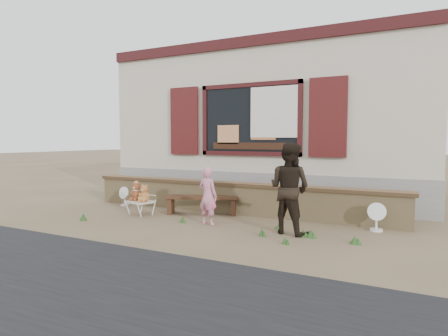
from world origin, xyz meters
The scene contains 12 objects.
ground centered at (0.00, 0.00, 0.00)m, with size 80.00×80.00×0.00m, color brown.
shopfront centered at (0.00, 4.49, 2.00)m, with size 8.04×5.13×4.00m.
brick_wall centered at (0.00, 1.00, 0.34)m, with size 7.10×0.36×0.67m.
bench centered at (-0.51, 0.57, 0.29)m, with size 1.56×0.84×0.39m.
folding_chair centered at (-1.65, -0.03, 0.27)m, with size 0.57×0.53×0.29m.
teddy_bear_left centered at (-1.78, 0.01, 0.49)m, with size 0.29×0.25×0.40m, color brown, non-canonical shape.
teddy_bear_right centered at (-1.51, -0.06, 0.48)m, with size 0.27×0.23×0.37m, color #965A29, non-canonical shape.
child centered at (0.05, -0.18, 0.54)m, with size 0.39×0.26×1.07m, color pink.
adult centered at (1.60, -0.15, 0.77)m, with size 0.74×0.58×1.53m, color black.
fan_left centered at (-2.67, 0.65, 0.23)m, with size 0.29×0.19×0.46m.
fan_right centered at (2.91, 0.67, 0.25)m, with size 0.32×0.21×0.50m.
grass_tufts centered at (1.14, -0.39, 0.06)m, with size 5.13×1.22×0.14m.
Camera 1 is at (3.39, -6.21, 1.58)m, focal length 30.00 mm.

